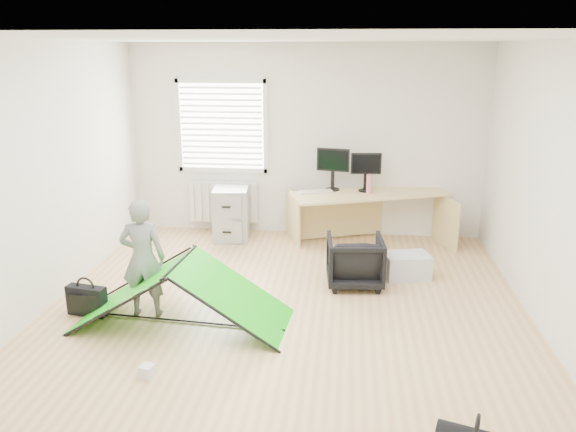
# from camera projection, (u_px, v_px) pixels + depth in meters

# --- Properties ---
(ground) EXTENTS (5.50, 5.50, 0.00)m
(ground) POSITION_uv_depth(u_px,v_px,m) (284.00, 316.00, 5.71)
(ground) COLOR tan
(ground) RESTS_ON ground
(back_wall) EXTENTS (5.00, 0.02, 2.70)m
(back_wall) POSITION_uv_depth(u_px,v_px,m) (306.00, 141.00, 7.94)
(back_wall) COLOR silver
(back_wall) RESTS_ON ground
(window) EXTENTS (1.20, 0.06, 1.20)m
(window) POSITION_uv_depth(u_px,v_px,m) (222.00, 126.00, 7.97)
(window) COLOR silver
(window) RESTS_ON back_wall
(radiator) EXTENTS (1.00, 0.12, 0.60)m
(radiator) POSITION_uv_depth(u_px,v_px,m) (224.00, 202.00, 8.25)
(radiator) COLOR silver
(radiator) RESTS_ON back_wall
(desk) EXTENTS (2.22, 1.38, 0.72)m
(desk) POSITION_uv_depth(u_px,v_px,m) (368.00, 218.00, 7.76)
(desk) COLOR #D2B975
(desk) RESTS_ON ground
(filing_cabinet) EXTENTS (0.55, 0.69, 0.74)m
(filing_cabinet) POSITION_uv_depth(u_px,v_px,m) (232.00, 213.00, 7.98)
(filing_cabinet) COLOR #A1A4A6
(filing_cabinet) RESTS_ON ground
(monitor_left) EXTENTS (0.46, 0.18, 0.43)m
(monitor_left) POSITION_uv_depth(u_px,v_px,m) (333.00, 175.00, 7.74)
(monitor_left) COLOR black
(monitor_left) RESTS_ON desk
(monitor_right) EXTENTS (0.42, 0.13, 0.39)m
(monitor_right) POSITION_uv_depth(u_px,v_px,m) (366.00, 177.00, 7.67)
(monitor_right) COLOR black
(monitor_right) RESTS_ON desk
(keyboard) EXTENTS (0.48, 0.29, 0.02)m
(keyboard) POSITION_uv_depth(u_px,v_px,m) (316.00, 192.00, 7.67)
(keyboard) COLOR beige
(keyboard) RESTS_ON desk
(thermos) EXTENTS (0.10, 0.10, 0.27)m
(thermos) POSITION_uv_depth(u_px,v_px,m) (369.00, 184.00, 7.56)
(thermos) COLOR #C87078
(thermos) RESTS_ON desk
(office_chair) EXTENTS (0.67, 0.69, 0.58)m
(office_chair) POSITION_uv_depth(u_px,v_px,m) (355.00, 261.00, 6.40)
(office_chair) COLOR black
(office_chair) RESTS_ON ground
(person) EXTENTS (0.48, 0.34, 1.22)m
(person) POSITION_uv_depth(u_px,v_px,m) (143.00, 258.00, 5.59)
(person) COLOR slate
(person) RESTS_ON ground
(kite) EXTENTS (2.15, 1.07, 0.65)m
(kite) POSITION_uv_depth(u_px,v_px,m) (181.00, 292.00, 5.50)
(kite) COLOR #16C312
(kite) RESTS_ON ground
(storage_crate) EXTENTS (0.58, 0.47, 0.29)m
(storage_crate) POSITION_uv_depth(u_px,v_px,m) (406.00, 266.00, 6.65)
(storage_crate) COLOR #B4B8BD
(storage_crate) RESTS_ON ground
(tote_bag) EXTENTS (0.38, 0.23, 0.42)m
(tote_bag) POSITION_uv_depth(u_px,v_px,m) (228.00, 218.00, 8.26)
(tote_bag) COLOR #1E877A
(tote_bag) RESTS_ON ground
(laptop_bag) EXTENTS (0.43, 0.19, 0.31)m
(laptop_bag) POSITION_uv_depth(u_px,v_px,m) (87.00, 301.00, 5.71)
(laptop_bag) COLOR black
(laptop_bag) RESTS_ON ground
(white_box) EXTENTS (0.13, 0.13, 0.11)m
(white_box) POSITION_uv_depth(u_px,v_px,m) (148.00, 371.00, 4.65)
(white_box) COLOR silver
(white_box) RESTS_ON ground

